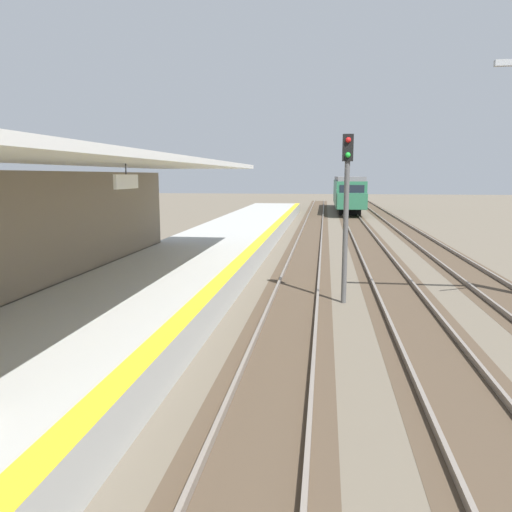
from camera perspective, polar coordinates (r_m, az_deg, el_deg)
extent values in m
cube|color=#A8A8A3|center=(16.50, -10.94, -3.20)|extent=(5.00, 80.00, 0.90)
cube|color=yellow|center=(15.83, -3.26, -1.90)|extent=(0.50, 80.00, 0.01)
cube|color=silver|center=(11.36, -20.72, 10.61)|extent=(4.40, 24.00, 0.16)
cube|color=white|center=(12.99, -14.77, 8.32)|extent=(0.08, 1.40, 0.36)
cylinder|color=#333333|center=(12.99, -14.83, 9.71)|extent=(0.03, 0.03, 0.27)
cube|color=#4C3D2D|center=(19.66, 5.21, -2.39)|extent=(2.34, 120.00, 0.01)
cube|color=slate|center=(19.69, 3.12, -2.12)|extent=(0.08, 120.00, 0.15)
cube|color=slate|center=(19.62, 7.32, -2.22)|extent=(0.08, 120.00, 0.15)
cube|color=#4C3D2D|center=(19.80, 15.10, -2.60)|extent=(2.34, 120.00, 0.01)
cube|color=slate|center=(19.70, 13.03, -2.33)|extent=(0.08, 120.00, 0.15)
cube|color=slate|center=(19.89, 17.17, -2.41)|extent=(0.08, 120.00, 0.15)
cube|color=#4C3D2D|center=(20.51, 24.57, -2.72)|extent=(2.34, 120.00, 0.01)
cube|color=slate|center=(20.30, 22.64, -2.48)|extent=(0.08, 120.00, 0.15)
cube|color=slate|center=(20.71, 26.50, -2.52)|extent=(0.08, 120.00, 0.15)
cube|color=#286647|center=(57.22, 10.56, 7.23)|extent=(2.90, 18.00, 2.70)
cube|color=slate|center=(57.19, 10.60, 8.80)|extent=(2.67, 18.00, 0.44)
cube|color=black|center=(48.21, 11.03, 7.34)|extent=(2.32, 0.06, 1.21)
cube|color=#286647|center=(47.46, 11.05, 6.26)|extent=(2.78, 1.60, 1.49)
cube|color=black|center=(57.30, 12.04, 7.59)|extent=(0.04, 15.84, 0.86)
cylinder|color=#333333|center=(60.79, 10.47, 9.46)|extent=(0.06, 0.06, 0.90)
cube|color=black|center=(51.48, 10.78, 5.11)|extent=(2.17, 2.20, 0.72)
cube|color=black|center=(63.14, 10.28, 5.87)|extent=(2.17, 2.20, 0.72)
cylinder|color=#4C4C4C|center=(15.49, 10.30, 2.57)|extent=(0.16, 0.16, 4.40)
cube|color=black|center=(15.41, 10.59, 12.22)|extent=(0.32, 0.24, 0.80)
sphere|color=red|center=(15.29, 10.64, 13.07)|extent=(0.16, 0.16, 0.16)
sphere|color=green|center=(15.26, 10.59, 11.42)|extent=(0.16, 0.16, 0.16)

